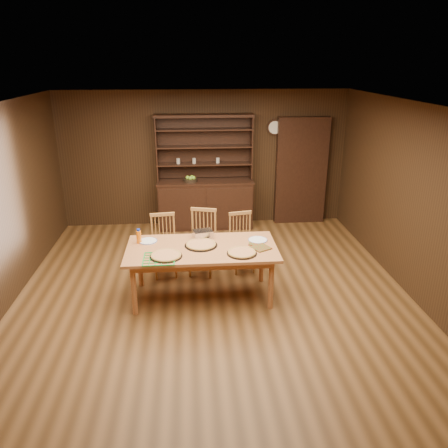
{
  "coord_description": "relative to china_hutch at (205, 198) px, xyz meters",
  "views": [
    {
      "loc": [
        -0.29,
        -5.36,
        3.13
      ],
      "look_at": [
        0.17,
        0.4,
        0.93
      ],
      "focal_mm": 35.0,
      "sensor_mm": 36.0,
      "label": 1
    }
  ],
  "objects": [
    {
      "name": "chair_right",
      "position": [
        0.48,
        -1.91,
        -0.11
      ],
      "size": [
        0.44,
        0.42,
        0.93
      ],
      "rotation": [
        0.0,
        0.0,
        0.19
      ],
      "color": "#BC7640",
      "rests_on": "floor"
    },
    {
      "name": "foil_dish",
      "position": [
        -0.13,
        -2.39,
        0.21
      ],
      "size": [
        0.3,
        0.25,
        0.11
      ],
      "primitive_type": "cube",
      "rotation": [
        0.0,
        0.0,
        0.23
      ],
      "color": "white",
      "rests_on": "dining_table"
    },
    {
      "name": "plate_left",
      "position": [
        -0.89,
        -2.47,
        0.16
      ],
      "size": [
        0.26,
        0.26,
        0.02
      ],
      "color": "white",
      "rests_on": "dining_table"
    },
    {
      "name": "pot_holder_a",
      "position": [
        0.63,
        -2.83,
        0.16
      ],
      "size": [
        0.3,
        0.3,
        0.02
      ],
      "primitive_type": "cube",
      "rotation": [
        0.0,
        0.0,
        0.51
      ],
      "color": "#9D1612",
      "rests_on": "dining_table"
    },
    {
      "name": "room_shell",
      "position": [
        0.0,
        -2.75,
        0.98
      ],
      "size": [
        6.0,
        6.0,
        6.0
      ],
      "color": "white",
      "rests_on": "floor"
    },
    {
      "name": "dining_table",
      "position": [
        -0.16,
        -2.73,
        0.08
      ],
      "size": [
        2.02,
        1.01,
        0.75
      ],
      "color": "#C77545",
      "rests_on": "floor"
    },
    {
      "name": "pot_holder_b",
      "position": [
        0.59,
        -2.65,
        0.16
      ],
      "size": [
        0.24,
        0.24,
        0.01
      ],
      "primitive_type": "cube",
      "rotation": [
        0.0,
        0.0,
        -0.24
      ],
      "color": "#9D1612",
      "rests_on": "dining_table"
    },
    {
      "name": "cooling_rack",
      "position": [
        -0.71,
        -3.06,
        0.16
      ],
      "size": [
        0.42,
        0.42,
        0.02
      ],
      "primitive_type": null,
      "rotation": [
        0.0,
        0.0,
        0.08
      ],
      "color": "#0CA235",
      "rests_on": "dining_table"
    },
    {
      "name": "juice_bottle",
      "position": [
        -1.01,
        -2.51,
        0.25
      ],
      "size": [
        0.07,
        0.07,
        0.2
      ],
      "color": "orange",
      "rests_on": "dining_table"
    },
    {
      "name": "plate_right",
      "position": [
        0.63,
        -2.56,
        0.16
      ],
      "size": [
        0.27,
        0.27,
        0.02
      ],
      "color": "white",
      "rests_on": "dining_table"
    },
    {
      "name": "chair_center",
      "position": [
        -0.12,
        -1.96,
        -0.06
      ],
      "size": [
        0.5,
        0.49,
        1.01
      ],
      "rotation": [
        0.0,
        0.0,
        -0.25
      ],
      "color": "#BC7640",
      "rests_on": "floor"
    },
    {
      "name": "pizza_right",
      "position": [
        0.36,
        -2.98,
        0.17
      ],
      "size": [
        0.39,
        0.39,
        0.04
      ],
      "color": "black",
      "rests_on": "dining_table"
    },
    {
      "name": "pizza_left",
      "position": [
        -0.62,
        -2.99,
        0.17
      ],
      "size": [
        0.42,
        0.42,
        0.04
      ],
      "color": "black",
      "rests_on": "dining_table"
    },
    {
      "name": "floor",
      "position": [
        0.0,
        -2.75,
        -0.6
      ],
      "size": [
        6.0,
        6.0,
        0.0
      ],
      "primitive_type": "plane",
      "color": "brown",
      "rests_on": "ground"
    },
    {
      "name": "doorway",
      "position": [
        1.9,
        0.15,
        0.45
      ],
      "size": [
        1.0,
        0.18,
        2.1
      ],
      "primitive_type": "cube",
      "color": "black",
      "rests_on": "floor"
    },
    {
      "name": "pizza_center",
      "position": [
        -0.16,
        -2.67,
        0.17
      ],
      "size": [
        0.44,
        0.44,
        0.04
      ],
      "color": "black",
      "rests_on": "dining_table"
    },
    {
      "name": "fruit_bowl",
      "position": [
        -0.28,
        -0.07,
        0.39
      ],
      "size": [
        0.27,
        0.27,
        0.12
      ],
      "color": "black",
      "rests_on": "china_hutch"
    },
    {
      "name": "china_hutch",
      "position": [
        0.0,
        0.0,
        0.0
      ],
      "size": [
        1.84,
        0.52,
        2.17
      ],
      "color": "black",
      "rests_on": "floor"
    },
    {
      "name": "wall_clock",
      "position": [
        1.35,
        0.2,
        1.3
      ],
      "size": [
        0.3,
        0.05,
        0.3
      ],
      "color": "black",
      "rests_on": "room_shell"
    },
    {
      "name": "chair_left",
      "position": [
        -0.71,
        -1.96,
        -0.09
      ],
      "size": [
        0.43,
        0.41,
        0.96
      ],
      "rotation": [
        0.0,
        0.0,
        0.11
      ],
      "color": "#BC7640",
      "rests_on": "floor"
    }
  ]
}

